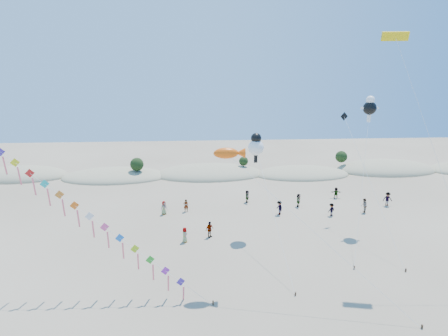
# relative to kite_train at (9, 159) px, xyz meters

# --- Properties ---
(dune_ridge) EXTENTS (145.30, 11.49, 5.57)m
(dune_ridge) POSITION_rel_kite_train_xyz_m (17.66, 33.35, -10.39)
(dune_ridge) COLOR tan
(dune_ridge) RESTS_ON ground
(kite_train) EXTENTS (29.47, 8.71, 20.61)m
(kite_train) POSITION_rel_kite_train_xyz_m (0.00, 0.00, 0.00)
(kite_train) COLOR #3F2D1E
(kite_train) RESTS_ON ground
(fish_kite) EXTENTS (13.85, 8.34, 11.26)m
(fish_kite) POSITION_rel_kite_train_xyz_m (17.08, -0.46, 0.27)
(fish_kite) COLOR #3F2D1E
(fish_kite) RESTS_ON ground
(cartoon_kite_low) EXTENTS (2.16, 13.67, 10.96)m
(cartoon_kite_low) POSITION_rel_kite_train_xyz_m (20.69, 9.01, -0.90)
(cartoon_kite_low) COLOR #3F2D1E
(cartoon_kite_low) RESTS_ON ground
(cartoon_kite_high) EXTENTS (6.15, 11.35, 14.65)m
(cartoon_kite_high) POSITION_rel_kite_train_xyz_m (33.36, 10.47, 2.95)
(cartoon_kite_high) COLOR #3F2D1E
(cartoon_kite_high) RESTS_ON ground
(parafoil_kite) EXTENTS (6.26, 8.58, 20.30)m
(parafoil_kite) POSITION_rel_kite_train_xyz_m (31.03, 1.81, 8.96)
(parafoil_kite) COLOR #3F2D1E
(parafoil_kite) RESTS_ON ground
(dark_kite) EXTENTS (1.35, 14.58, 12.62)m
(dark_kite) POSITION_rel_kite_train_xyz_m (32.03, 9.35, -1.87)
(dark_kite) COLOR #3F2D1E
(dark_kite) RESTS_ON ground
(beachgoers) EXTENTS (30.33, 13.44, 1.84)m
(beachgoers) POSITION_rel_kite_train_xyz_m (26.40, 14.64, -9.64)
(beachgoers) COLOR slate
(beachgoers) RESTS_ON ground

